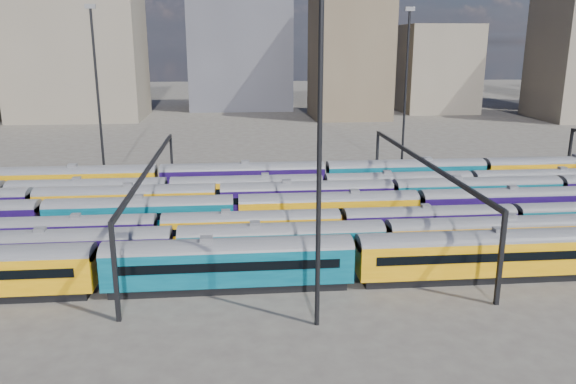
{
  "coord_description": "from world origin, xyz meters",
  "views": [
    {
      "loc": [
        -10.74,
        -59.93,
        20.64
      ],
      "look_at": [
        -4.61,
        5.59,
        3.0
      ],
      "focal_mm": 35.0,
      "sensor_mm": 36.0,
      "label": 1
    }
  ],
  "objects": [
    {
      "name": "mast_1",
      "position": [
        -30.0,
        22.0,
        13.97
      ],
      "size": [
        1.4,
        0.5,
        25.6
      ],
      "color": "black",
      "rests_on": "ground"
    },
    {
      "name": "rake_5",
      "position": [
        -19.45,
        10.0,
        2.56
      ],
      "size": [
        118.69,
        2.9,
        4.87
      ],
      "color": "black",
      "rests_on": "ground"
    },
    {
      "name": "rake_6",
      "position": [
        12.86,
        15.0,
        2.94
      ],
      "size": [
        113.24,
        3.31,
        5.6
      ],
      "color": "black",
      "rests_on": "ground"
    },
    {
      "name": "gantry_2",
      "position": [
        10.0,
        0.0,
        6.79
      ],
      "size": [
        0.35,
        40.35,
        8.03
      ],
      "color": "black",
      "rests_on": "ground"
    },
    {
      "name": "rake_3",
      "position": [
        9.86,
        0.0,
        2.68
      ],
      "size": [
        124.27,
        3.03,
        5.1
      ],
      "color": "black",
      "rests_on": "ground"
    },
    {
      "name": "mast_2",
      "position": [
        -5.0,
        -22.0,
        13.97
      ],
      "size": [
        1.4,
        0.5,
        25.6
      ],
      "color": "black",
      "rests_on": "ground"
    },
    {
      "name": "rake_4",
      "position": [
        -2.41,
        5.0,
        2.75
      ],
      "size": [
        105.93,
        3.1,
        5.23
      ],
      "color": "black",
      "rests_on": "ground"
    },
    {
      "name": "ground",
      "position": [
        0.0,
        0.0,
        0.0
      ],
      "size": [
        500.0,
        500.0,
        0.0
      ],
      "primitive_type": "plane",
      "color": "#443E39",
      "rests_on": "ground"
    },
    {
      "name": "mast_3",
      "position": [
        15.0,
        24.0,
        13.97
      ],
      "size": [
        1.4,
        0.5,
        25.6
      ],
      "color": "black",
      "rests_on": "ground"
    },
    {
      "name": "rake_2",
      "position": [
        -18.76,
        -5.0,
        2.41
      ],
      "size": [
        111.99,
        2.73,
        4.59
      ],
      "color": "black",
      "rests_on": "ground"
    },
    {
      "name": "gantry_1",
      "position": [
        -20.0,
        0.0,
        6.79
      ],
      "size": [
        0.35,
        40.35,
        8.03
      ],
      "color": "black",
      "rests_on": "ground"
    },
    {
      "name": "rake_1",
      "position": [
        13.31,
        -10.0,
        2.57
      ],
      "size": [
        99.33,
        2.91,
        4.9
      ],
      "color": "black",
      "rests_on": "ground"
    }
  ]
}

